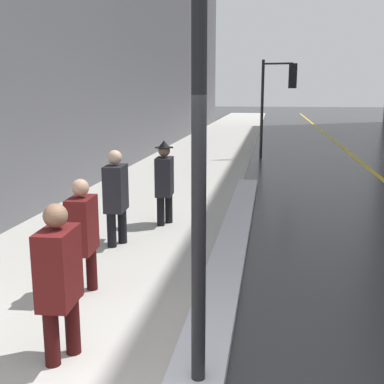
{
  "coord_description": "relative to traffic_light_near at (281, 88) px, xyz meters",
  "views": [
    {
      "loc": [
        0.74,
        -2.93,
        2.52
      ],
      "look_at": [
        -0.4,
        4.0,
        1.05
      ],
      "focal_mm": 45.0,
      "sensor_mm": 36.0,
      "label": 1
    }
  ],
  "objects": [
    {
      "name": "traffic_light_near",
      "position": [
        0.0,
        0.0,
        0.0
      ],
      "size": [
        1.31,
        0.33,
        3.68
      ],
      "rotation": [
        0.0,
        0.0,
        -0.07
      ],
      "color": "black",
      "rests_on": "ground"
    },
    {
      "name": "pedestrian_in_fedora",
      "position": [
        -2.28,
        -9.94,
        -1.77
      ],
      "size": [
        0.35,
        0.52,
        1.63
      ],
      "rotation": [
        0.0,
        0.0,
        -1.51
      ],
      "color": "black",
      "rests_on": "ground"
    },
    {
      "name": "snow_bank_curb",
      "position": [
        -0.9,
        -10.92,
        -2.61
      ],
      "size": [
        0.51,
        11.0,
        0.11
      ],
      "color": "silver",
      "rests_on": "ground"
    },
    {
      "name": "sidewalk_slab",
      "position": [
        -3.05,
        -0.77,
        -2.66
      ],
      "size": [
        4.0,
        80.0,
        0.01
      ],
      "color": "#B2AFA8",
      "rests_on": "ground"
    },
    {
      "name": "pedestrian_trailing",
      "position": [
        -2.59,
        -13.26,
        -1.84
      ],
      "size": [
        0.31,
        0.5,
        1.48
      ],
      "rotation": [
        0.0,
        0.0,
        -1.51
      ],
      "color": "#340C0C",
      "rests_on": "ground"
    },
    {
      "name": "pedestrian_in_glasses",
      "position": [
        -2.21,
        -14.77,
        -1.81
      ],
      "size": [
        0.32,
        0.51,
        1.54
      ],
      "rotation": [
        0.0,
        0.0,
        -1.51
      ],
      "color": "#340C0C",
      "rests_on": "ground"
    },
    {
      "name": "pedestrian_nearside",
      "position": [
        -2.79,
        -11.31,
        -1.77
      ],
      "size": [
        0.33,
        0.74,
        1.6
      ],
      "rotation": [
        0.0,
        0.0,
        -1.51
      ],
      "color": "black",
      "rests_on": "ground"
    },
    {
      "name": "road_centre_stripe",
      "position": [
        2.95,
        -0.77,
        -2.66
      ],
      "size": [
        0.16,
        80.0,
        0.0
      ],
      "color": "gold",
      "rests_on": "ground"
    }
  ]
}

